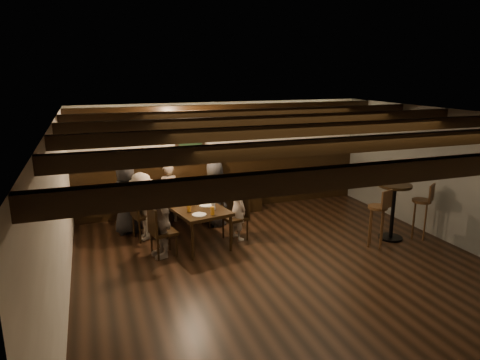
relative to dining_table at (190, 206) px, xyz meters
name	(u,v)px	position (x,y,z in m)	size (l,w,h in m)	color
room	(231,176)	(0.88, 0.29, 0.43)	(7.00, 7.00, 7.00)	black
dining_table	(190,206)	(0.00, 0.00, 0.00)	(1.19, 1.99, 0.70)	black
chair_left_near	(145,223)	(-0.80, 0.30, -0.34)	(0.53, 0.53, 0.98)	black
chair_left_far	(163,241)	(-0.61, -0.58, -0.37)	(0.47, 0.47, 0.88)	black
chair_right_near	(214,212)	(0.61, 0.58, -0.38)	(0.46, 0.46, 0.85)	black
chair_right_far	(236,225)	(0.79, -0.30, -0.37)	(0.48, 0.48, 0.88)	black
person_bench_left	(127,197)	(-1.06, 0.70, 0.08)	(0.70, 0.45, 1.43)	black
person_bench_centre	(168,193)	(-0.21, 1.03, -0.02)	(0.45, 0.30, 1.24)	gray
person_bench_right	(211,186)	(0.70, 1.06, 0.05)	(0.67, 0.52, 1.38)	#56251D
person_left_near	(142,206)	(-0.82, 0.29, -0.01)	(0.82, 0.47, 1.26)	#A19588
person_left_far	(160,220)	(-0.65, -0.59, 0.00)	(0.75, 0.31, 1.29)	gray
person_right_near	(215,193)	(0.65, 0.59, 0.03)	(0.65, 0.43, 1.34)	#2A2A2C
person_right_far	(238,208)	(0.82, -0.29, -0.04)	(0.43, 0.29, 1.19)	#AC9D92
pint_a	(161,193)	(-0.41, 0.63, 0.13)	(0.07, 0.07, 0.14)	#BF7219
pint_b	(188,189)	(0.12, 0.69, 0.13)	(0.07, 0.07, 0.14)	#BF7219
pint_c	(172,200)	(-0.31, 0.04, 0.13)	(0.07, 0.07, 0.14)	#BF7219
pint_d	(200,194)	(0.25, 0.26, 0.13)	(0.07, 0.07, 0.14)	silver
pint_e	(189,208)	(-0.13, -0.48, 0.13)	(0.07, 0.07, 0.14)	#BF7219
pint_f	(213,205)	(0.31, -0.50, 0.13)	(0.07, 0.07, 0.14)	silver
pint_g	(212,211)	(0.21, -0.77, 0.13)	(0.07, 0.07, 0.14)	#BF7219
plate_near	(199,215)	(-0.01, -0.72, 0.06)	(0.24, 0.24, 0.01)	white
plate_far	(206,205)	(0.24, -0.26, 0.06)	(0.24, 0.24, 0.01)	white
condiment_caddy	(191,201)	(0.01, -0.05, 0.12)	(0.15, 0.10, 0.12)	black
candle	(189,197)	(0.06, 0.32, 0.08)	(0.05, 0.05, 0.05)	beige
high_top_table	(394,203)	(3.52, -1.26, 0.05)	(0.59, 0.59, 1.05)	black
bar_stool_left	(377,225)	(3.02, -1.46, -0.24)	(0.37, 0.38, 1.07)	#3C2613
bar_stool_right	(420,218)	(4.02, -1.41, -0.24)	(0.39, 0.39, 1.07)	#3C2613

